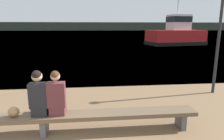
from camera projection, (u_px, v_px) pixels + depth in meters
water_surface at (89, 31)px, 124.64m from camera, size 240.00×240.00×0.00m
far_shoreline at (89, 26)px, 139.34m from camera, size 600.00×12.00×5.45m
bench_main at (44, 118)px, 4.50m from camera, size 7.07×0.47×0.47m
person_left at (39, 96)px, 4.39m from camera, size 0.38×0.44×1.04m
person_right at (57, 96)px, 4.43m from camera, size 0.38×0.43×1.02m
shopping_bag at (14, 112)px, 4.38m from camera, size 0.24×0.19×0.23m
tugboat_red at (176, 35)px, 27.23m from camera, size 8.10×4.95×6.66m
deck_lamp_post at (219, 32)px, 7.03m from camera, size 0.24×0.24×3.62m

